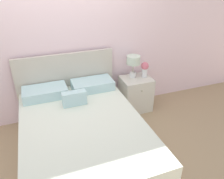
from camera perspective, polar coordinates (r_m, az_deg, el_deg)
ground_plane at (r=3.85m, az=-10.87°, el=-6.19°), size 12.00×12.00×0.00m
wall_back at (r=3.37m, az=-13.12°, el=13.06°), size 8.00×0.06×2.60m
bed at (r=2.91m, az=-7.87°, el=-11.43°), size 1.51×2.06×1.08m
nightstand at (r=3.79m, az=6.18°, el=-1.11°), size 0.50×0.44×0.59m
table_lamp at (r=3.60m, az=5.60°, el=7.18°), size 0.22×0.22×0.37m
flower_vase at (r=3.68m, az=8.57°, el=5.48°), size 0.13×0.13×0.26m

